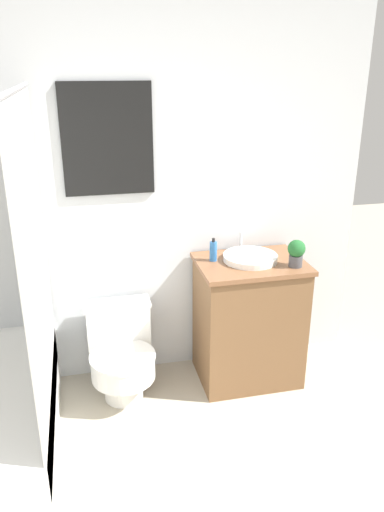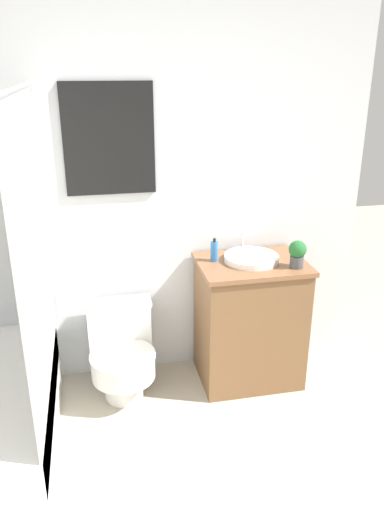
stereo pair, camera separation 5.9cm
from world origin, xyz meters
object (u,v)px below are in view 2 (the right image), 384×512
toilet (122,353)px  potted_plant (297,253)px  soap_bottle (214,251)px  sink (251,258)px

toilet → potted_plant: potted_plant is taller
toilet → potted_plant: (1.12, -0.14, 0.67)m
soap_bottle → sink: bearing=-12.2°
toilet → soap_bottle: soap_bottle is taller
potted_plant → toilet: bearing=172.8°
toilet → soap_bottle: 0.90m
soap_bottle → potted_plant: bearing=-23.7°
sink → potted_plant: size_ratio=2.21×
soap_bottle → potted_plant: size_ratio=0.88×
toilet → soap_bottle: size_ratio=3.92×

